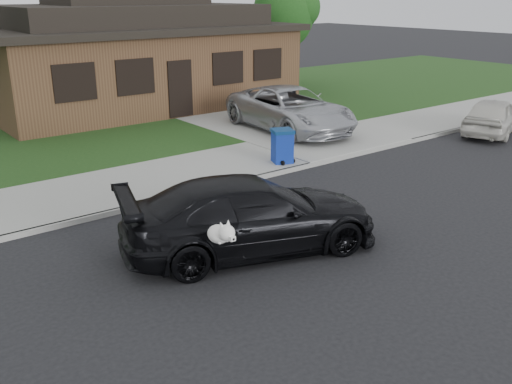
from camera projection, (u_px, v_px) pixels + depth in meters
ground at (291, 241)px, 11.28m from camera, size 120.00×120.00×0.00m
sidewalk at (166, 177)px, 14.99m from camera, size 60.00×3.00×0.12m
curb at (197, 192)px, 13.87m from camera, size 60.00×0.12×0.12m
lawn at (59, 124)px, 20.96m from camera, size 60.00×13.00×0.13m
driveway at (239, 117)px, 22.18m from camera, size 4.50×13.00×0.14m
sedan at (251, 215)px, 10.68m from camera, size 5.26×3.35×1.42m
minivan at (290, 109)px, 19.52m from camera, size 2.90×5.47×1.46m
white_compact at (493, 116)px, 19.63m from camera, size 3.98×2.66×1.26m
recycling_bin at (282, 146)px, 15.95m from camera, size 0.74×0.74×0.94m
house at (131, 55)px, 24.07m from camera, size 12.60×8.60×4.65m
tree_1 at (287, 12)px, 27.79m from camera, size 3.15×3.00×5.25m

